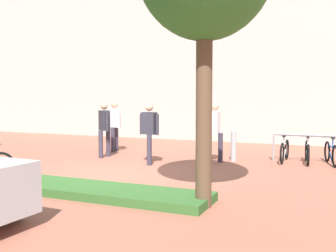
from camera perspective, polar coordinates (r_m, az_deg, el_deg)
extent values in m
plane|color=#9E5B47|center=(10.03, -7.97, -6.79)|extent=(60.00, 60.00, 0.00)
cube|color=#B2ADA3|center=(17.91, 6.54, 14.17)|extent=(28.00, 1.20, 10.00)
cube|color=#336028|center=(8.72, -16.89, -8.08)|extent=(7.00, 1.10, 0.16)
cylinder|color=brown|center=(6.86, 5.13, 1.60)|extent=(0.28, 0.28, 3.20)
torus|color=black|center=(9.88, -22.59, -5.30)|extent=(0.64, 0.27, 0.66)
cylinder|color=#99999E|center=(12.25, 14.80, -2.98)|extent=(0.06, 0.06, 0.80)
cylinder|color=#99999E|center=(12.07, 22.25, -1.36)|extent=(3.15, 0.07, 0.06)
torus|color=black|center=(11.77, 15.94, -3.77)|extent=(0.07, 0.61, 0.61)
torus|color=black|center=(12.69, 16.56, -3.21)|extent=(0.07, 0.61, 0.61)
cylinder|color=silver|center=(12.20, 16.28, -2.54)|extent=(0.05, 0.77, 0.03)
cylinder|color=silver|center=(12.32, 16.32, -3.56)|extent=(0.04, 0.56, 0.40)
cylinder|color=silver|center=(12.02, 16.18, -2.10)|extent=(0.03, 0.03, 0.26)
cube|color=black|center=(12.01, 16.20, -1.41)|extent=(0.08, 0.19, 0.05)
cylinder|color=silver|center=(12.53, 16.54, -1.27)|extent=(0.39, 0.04, 0.04)
torus|color=black|center=(11.67, 19.32, -3.92)|extent=(0.13, 0.61, 0.61)
torus|color=black|center=(12.60, 19.09, -3.32)|extent=(0.13, 0.61, 0.61)
cylinder|color=silver|center=(12.11, 19.23, -2.66)|extent=(0.13, 0.77, 0.03)
cylinder|color=silver|center=(12.23, 19.18, -3.69)|extent=(0.10, 0.56, 0.40)
cylinder|color=silver|center=(11.93, 19.28, -2.23)|extent=(0.03, 0.03, 0.26)
cube|color=black|center=(11.91, 19.30, -1.52)|extent=(0.10, 0.19, 0.05)
cylinder|color=silver|center=(12.44, 19.17, -1.37)|extent=(0.39, 0.08, 0.04)
torus|color=black|center=(11.69, 22.69, -3.99)|extent=(0.20, 0.60, 0.61)
torus|color=black|center=(12.60, 21.72, -3.39)|extent=(0.20, 0.60, 0.61)
cylinder|color=#194CA5|center=(12.12, 22.21, -2.73)|extent=(0.22, 0.76, 0.03)
cylinder|color=#194CA5|center=(12.24, 22.09, -3.76)|extent=(0.17, 0.55, 0.40)
cylinder|color=#194CA5|center=(11.94, 22.41, -2.30)|extent=(0.03, 0.03, 0.26)
cube|color=black|center=(11.93, 22.43, -1.60)|extent=(0.12, 0.20, 0.05)
cylinder|color=#194CA5|center=(12.44, 21.88, -1.44)|extent=(0.38, 0.13, 0.04)
cylinder|color=#ADADB2|center=(11.96, 9.30, -2.83)|extent=(0.16, 0.16, 0.90)
cylinder|color=#383342|center=(11.63, 5.80, -3.12)|extent=(0.14, 0.14, 0.85)
cylinder|color=#383342|center=(11.73, 7.48, -3.07)|extent=(0.14, 0.14, 0.85)
cube|color=white|center=(11.61, 6.67, 0.51)|extent=(0.26, 0.41, 0.62)
cylinder|color=white|center=(11.36, 6.36, 0.27)|extent=(0.09, 0.09, 0.59)
cylinder|color=white|center=(11.87, 6.97, 0.44)|extent=(0.09, 0.09, 0.59)
sphere|color=tan|center=(11.59, 6.69, 2.73)|extent=(0.22, 0.22, 0.22)
cylinder|color=#383342|center=(14.12, -7.35, -1.82)|extent=(0.14, 0.14, 0.85)
cylinder|color=#383342|center=(13.83, -7.87, -1.96)|extent=(0.14, 0.14, 0.85)
cube|color=white|center=(13.91, -7.64, 1.12)|extent=(0.47, 0.40, 0.62)
cylinder|color=white|center=(14.14, -8.19, 1.04)|extent=(0.09, 0.09, 0.59)
cylinder|color=white|center=(13.69, -7.06, 0.95)|extent=(0.09, 0.09, 0.59)
sphere|color=tan|center=(13.90, -7.66, 2.97)|extent=(0.22, 0.22, 0.22)
cylinder|color=#383342|center=(11.50, -2.67, -3.19)|extent=(0.14, 0.14, 0.85)
cylinder|color=#383342|center=(11.14, -2.68, -3.43)|extent=(0.14, 0.14, 0.85)
cube|color=#2D2D38|center=(11.24, -2.69, 0.41)|extent=(0.42, 0.27, 0.62)
cylinder|color=#2D2D38|center=(11.38, -3.82, 0.29)|extent=(0.09, 0.09, 0.59)
cylinder|color=#2D2D38|center=(11.12, -1.53, 0.21)|extent=(0.09, 0.09, 0.59)
sphere|color=tan|center=(11.22, -2.70, 2.70)|extent=(0.22, 0.22, 0.22)
cylinder|color=#383342|center=(12.86, -8.51, -2.43)|extent=(0.14, 0.14, 0.85)
cylinder|color=#383342|center=(12.58, -9.54, -2.59)|extent=(0.14, 0.14, 0.85)
cube|color=#2D2D38|center=(12.65, -9.06, 0.79)|extent=(0.46, 0.43, 0.62)
cylinder|color=#2D2D38|center=(12.90, -9.46, 0.72)|extent=(0.09, 0.09, 0.59)
cylinder|color=#2D2D38|center=(12.41, -8.64, 0.59)|extent=(0.09, 0.09, 0.59)
sphere|color=tan|center=(12.63, -9.08, 2.83)|extent=(0.22, 0.22, 0.22)
cylinder|color=black|center=(6.77, -21.75, -9.69)|extent=(0.65, 0.25, 0.64)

